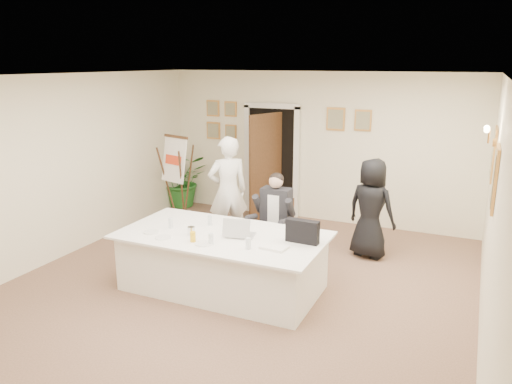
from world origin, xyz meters
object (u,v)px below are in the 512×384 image
object	(u,v)px
conference_table	(223,261)
potted_palm	(183,180)
seated_man	(275,218)
laptop_bag	(302,231)
paper_stack	(274,247)
steel_jug	(191,231)
flip_chart	(179,185)
standing_man	(228,191)
oj_glass	(193,237)
laptop	(241,225)
standing_woman	(371,208)

from	to	relation	value
conference_table	potted_palm	size ratio (longest dim) A/B	2.44
seated_man	laptop_bag	xyz separation A→B (m)	(0.78, -1.00, 0.22)
paper_stack	steel_jug	bearing A→B (deg)	179.81
seated_man	flip_chart	bearing A→B (deg)	166.12
standing_man	laptop_bag	size ratio (longest dim) A/B	4.32
flip_chart	oj_glass	size ratio (longest dim) A/B	12.65
conference_table	oj_glass	distance (m)	0.64
potted_palm	steel_jug	size ratio (longest dim) A/B	10.10
potted_palm	laptop	bearing A→B (deg)	-47.31
standing_man	steel_jug	xyz separation A→B (m)	(0.38, -1.77, -0.08)
potted_palm	paper_stack	bearing A→B (deg)	-44.32
standing_man	steel_jug	bearing A→B (deg)	59.85
laptop_bag	seated_man	bearing A→B (deg)	130.18
oj_glass	paper_stack	bearing A→B (deg)	11.43
conference_table	potted_palm	bearing A→B (deg)	129.68
flip_chart	seated_man	bearing A→B (deg)	-22.55
flip_chart	standing_man	xyz separation A→B (m)	(1.29, -0.52, 0.14)
potted_palm	oj_glass	distance (m)	4.33
conference_table	oj_glass	size ratio (longest dim) A/B	20.85
standing_man	standing_woman	xyz separation A→B (m)	(2.27, 0.40, -0.13)
seated_man	steel_jug	bearing A→B (deg)	-106.81
standing_man	laptop_bag	xyz separation A→B (m)	(1.79, -1.44, 0.02)
conference_table	flip_chart	size ratio (longest dim) A/B	1.65
conference_table	laptop	size ratio (longest dim) A/B	7.26
conference_table	oj_glass	xyz separation A→B (m)	(-0.20, -0.41, 0.45)
standing_man	steel_jug	world-z (taller)	standing_man
paper_stack	seated_man	bearing A→B (deg)	111.89
seated_man	steel_jug	distance (m)	1.48
standing_man	potted_palm	distance (m)	2.51
laptop_bag	paper_stack	bearing A→B (deg)	-123.63
flip_chart	oj_glass	world-z (taller)	flip_chart
paper_stack	oj_glass	size ratio (longest dim) A/B	2.42
seated_man	paper_stack	size ratio (longest dim) A/B	4.45
seated_man	laptop_bag	bearing A→B (deg)	-43.45
oj_glass	flip_chart	bearing A→B (deg)	126.14
paper_stack	oj_glass	bearing A→B (deg)	-168.57
laptop_bag	steel_jug	bearing A→B (deg)	-164.53
flip_chart	standing_woman	xyz separation A→B (m)	(3.56, -0.12, 0.02)
paper_stack	oj_glass	world-z (taller)	oj_glass
standing_woman	oj_glass	size ratio (longest dim) A/B	12.00
paper_stack	steel_jug	size ratio (longest dim) A/B	2.86
conference_table	steel_jug	xyz separation A→B (m)	(-0.35, -0.20, 0.44)
seated_man	standing_man	bearing A→B (deg)	165.49
laptop_bag	laptop	bearing A→B (deg)	-171.62
potted_palm	steel_jug	distance (m)	4.07
flip_chart	paper_stack	size ratio (longest dim) A/B	5.22
flip_chart	oj_glass	distance (m)	3.10
conference_table	standing_man	bearing A→B (deg)	114.94
standing_man	standing_woman	bearing A→B (deg)	147.72
standing_man	potted_palm	xyz separation A→B (m)	(-1.90, 1.60, -0.35)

